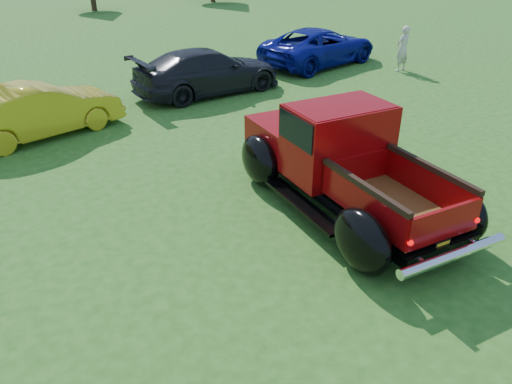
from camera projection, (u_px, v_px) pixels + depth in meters
ground at (270, 242)px, 9.24m from camera, size 120.00×120.00×0.00m
pickup_truck at (336, 157)px, 10.21m from camera, size 3.12×5.84×2.10m
show_car_yellow at (40, 110)px, 13.61m from camera, size 4.59×2.36×1.44m
show_car_grey at (208, 71)px, 17.12m from camera, size 5.27×2.25×1.51m
show_car_blue at (319, 46)px, 20.68m from camera, size 5.72×3.37×1.49m
spectator at (403, 49)px, 19.70m from camera, size 0.67×0.47×1.75m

